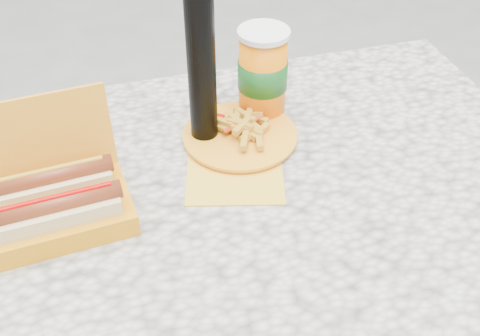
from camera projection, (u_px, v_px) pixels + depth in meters
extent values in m
cube|color=beige|center=(227.00, 205.00, 1.03)|extent=(1.20, 0.80, 0.05)
cylinder|color=black|center=(381.00, 197.00, 1.60)|extent=(0.07, 0.07, 0.70)
cube|color=orange|center=(59.00, 214.00, 0.95)|extent=(0.24, 0.17, 0.04)
cube|color=orange|center=(41.00, 138.00, 0.95)|extent=(0.23, 0.05, 0.15)
cube|color=beige|center=(60.00, 217.00, 0.91)|extent=(0.19, 0.07, 0.05)
cylinder|color=brown|center=(56.00, 204.00, 0.89)|extent=(0.20, 0.05, 0.03)
cylinder|color=#B50400|center=(54.00, 197.00, 0.89)|extent=(0.17, 0.02, 0.01)
cube|color=beige|center=(54.00, 190.00, 0.96)|extent=(0.19, 0.07, 0.05)
cylinder|color=brown|center=(50.00, 176.00, 0.94)|extent=(0.20, 0.05, 0.03)
cylinder|color=#B1811A|center=(48.00, 170.00, 0.93)|extent=(0.17, 0.02, 0.01)
cube|color=gold|center=(235.00, 173.00, 1.06)|extent=(0.21, 0.21, 0.00)
cylinder|color=orange|center=(240.00, 136.00, 1.13)|extent=(0.21, 0.21, 0.01)
cylinder|color=orange|center=(240.00, 135.00, 1.12)|extent=(0.21, 0.21, 0.01)
cube|color=gold|center=(246.00, 122.00, 1.12)|extent=(0.03, 0.05, 0.01)
cube|color=gold|center=(249.00, 115.00, 1.14)|extent=(0.05, 0.03, 0.01)
cube|color=gold|center=(251.00, 134.00, 1.10)|extent=(0.05, 0.04, 0.01)
cube|color=gold|center=(242.00, 128.00, 1.12)|extent=(0.05, 0.03, 0.01)
cube|color=gold|center=(221.00, 122.00, 1.12)|extent=(0.05, 0.04, 0.01)
cube|color=gold|center=(239.00, 122.00, 1.12)|extent=(0.03, 0.05, 0.01)
cube|color=gold|center=(217.00, 126.00, 1.12)|extent=(0.05, 0.05, 0.01)
cube|color=gold|center=(253.00, 125.00, 1.12)|extent=(0.03, 0.05, 0.01)
cube|color=gold|center=(260.00, 131.00, 1.11)|extent=(0.05, 0.04, 0.01)
cube|color=gold|center=(251.00, 130.00, 1.11)|extent=(0.04, 0.05, 0.01)
cube|color=gold|center=(250.00, 113.00, 1.14)|extent=(0.04, 0.05, 0.01)
cube|color=gold|center=(245.00, 140.00, 1.08)|extent=(0.03, 0.05, 0.01)
cube|color=gold|center=(240.00, 125.00, 1.11)|extent=(0.05, 0.04, 0.01)
cube|color=gold|center=(256.00, 118.00, 1.14)|extent=(0.04, 0.05, 0.01)
cube|color=gold|center=(259.00, 140.00, 1.09)|extent=(0.02, 0.05, 0.01)
cube|color=gold|center=(227.00, 121.00, 1.14)|extent=(0.03, 0.05, 0.01)
cube|color=gold|center=(245.00, 116.00, 1.13)|extent=(0.03, 0.05, 0.01)
cube|color=gold|center=(235.00, 121.00, 1.12)|extent=(0.03, 0.05, 0.01)
cube|color=gold|center=(244.00, 116.00, 1.16)|extent=(0.03, 0.05, 0.01)
cube|color=gold|center=(242.00, 126.00, 1.10)|extent=(0.05, 0.04, 0.01)
ellipsoid|color=#B50400|center=(216.00, 120.00, 1.14)|extent=(0.04, 0.04, 0.01)
cube|color=#B03118|center=(244.00, 124.00, 1.12)|extent=(0.09, 0.03, 0.00)
cylinder|color=orange|center=(263.00, 76.00, 1.14)|extent=(0.09, 0.09, 0.17)
cylinder|color=#145019|center=(263.00, 74.00, 1.14)|extent=(0.09, 0.09, 0.06)
cylinder|color=white|center=(264.00, 33.00, 1.08)|extent=(0.10, 0.10, 0.01)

